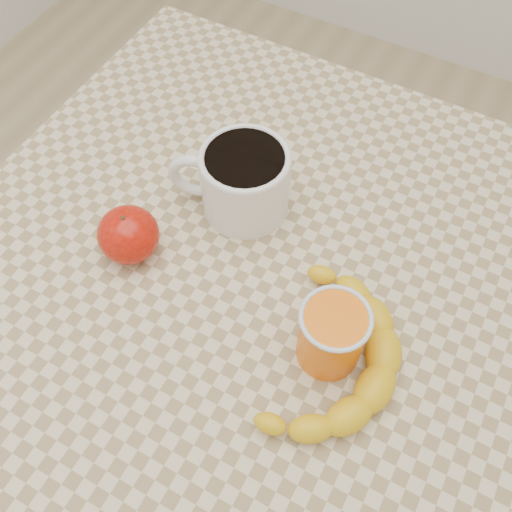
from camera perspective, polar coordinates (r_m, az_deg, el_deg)
The scene contains 6 objects.
ground at distance 1.42m, azimuth 0.00°, elevation -16.94°, with size 3.00×3.00×0.00m, color tan.
table at distance 0.80m, azimuth 0.00°, elevation -4.08°, with size 0.80×0.80×0.75m.
coffee_mug at distance 0.74m, azimuth -1.35°, elevation 7.68°, with size 0.17×0.15×0.10m.
orange_juice_glass at distance 0.63m, azimuth 7.57°, elevation -7.80°, with size 0.08×0.08×0.09m.
apple at distance 0.72m, azimuth -12.64°, elevation 2.10°, with size 0.09×0.09×0.07m.
banana at distance 0.65m, azimuth 7.43°, elevation -10.09°, with size 0.19×0.26×0.04m, color gold, non-canonical shape.
Camera 1 is at (0.18, -0.33, 1.37)m, focal length 40.00 mm.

